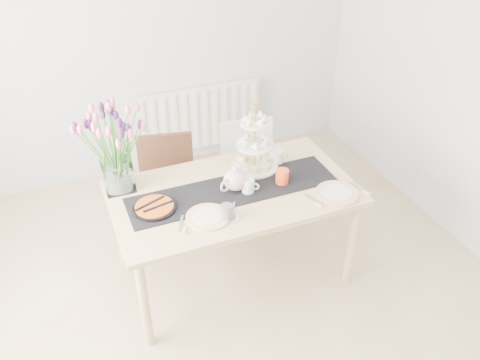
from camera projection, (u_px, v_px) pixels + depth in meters
name	position (u px, v px, depth m)	size (l,w,h in m)	color
room_shell	(236.00, 169.00, 2.55)	(4.50, 4.50, 4.50)	tan
radiator	(200.00, 118.00, 4.86)	(1.20, 0.08, 0.60)	white
dining_table	(233.00, 200.00, 3.39)	(1.60, 0.90, 0.75)	tan
chair_brown	(168.00, 182.00, 3.89)	(0.49, 0.49, 0.85)	#3A2215
chair_white	(250.00, 166.00, 4.07)	(0.48, 0.48, 0.85)	silver
table_runner	(233.00, 190.00, 3.35)	(1.40, 0.35, 0.01)	black
tulip_vase	(111.00, 137.00, 3.16)	(0.70, 0.70, 0.60)	silver
cake_stand	(255.00, 151.00, 3.50)	(0.33, 0.33, 0.49)	gold
teapot	(236.00, 180.00, 3.31)	(0.26, 0.21, 0.17)	silver
cream_jug	(277.00, 156.00, 3.61)	(0.10, 0.10, 0.10)	white
tart_tin	(154.00, 208.00, 3.17)	(0.27, 0.27, 0.03)	black
mug_grey	(227.00, 212.00, 3.08)	(0.08, 0.08, 0.09)	slate
mug_white	(248.00, 186.00, 3.31)	(0.08, 0.08, 0.10)	white
mug_orange	(282.00, 177.00, 3.39)	(0.09, 0.09, 0.11)	#FA4A1B
plate_left	(208.00, 217.00, 3.11)	(0.27, 0.27, 0.01)	white
plate_right	(337.00, 193.00, 3.31)	(0.28, 0.28, 0.01)	silver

